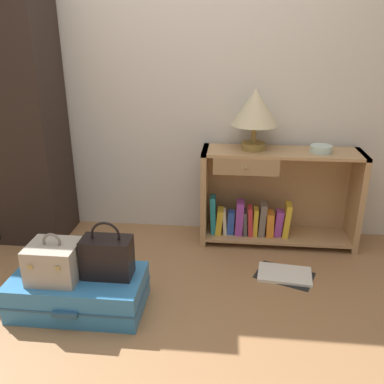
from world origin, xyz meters
The scene contains 9 objects.
ground_plane centered at (0.00, 0.00, 0.00)m, with size 9.00×9.00×0.00m, color #9E7047.
back_wall centered at (0.00, 1.50, 1.30)m, with size 6.40×0.10×2.60m, color beige.
bookshelf centered at (0.73, 1.28, 0.34)m, with size 1.15×0.34×0.72m.
table_lamp centered at (0.57, 1.28, 1.01)m, with size 0.33×0.33×0.43m.
bowl centered at (1.04, 1.25, 0.75)m, with size 0.15×0.15×0.05m, color silver.
suitcase_large centered at (-0.44, 0.30, 0.11)m, with size 0.76×0.43×0.22m.
train_case centered at (-0.54, 0.27, 0.32)m, with size 0.28×0.25×0.28m.
handbag centered at (-0.26, 0.33, 0.34)m, with size 0.28×0.15×0.34m.
open_book_on_floor centered at (0.80, 0.77, 0.01)m, with size 0.43×0.36×0.02m.
Camera 1 is at (0.42, -1.65, 1.53)m, focal length 38.78 mm.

